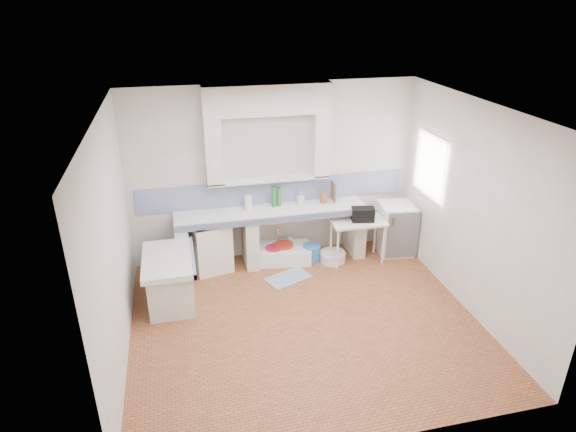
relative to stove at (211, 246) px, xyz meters
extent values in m
plane|color=#9F5833|center=(1.07, -1.69, -0.39)|extent=(4.50, 4.50, 0.00)
plane|color=silver|center=(1.07, -1.69, 2.41)|extent=(4.50, 4.50, 0.00)
plane|color=silver|center=(1.07, 0.31, 1.01)|extent=(4.50, 0.00, 4.50)
plane|color=silver|center=(1.07, -3.69, 1.01)|extent=(4.50, 0.00, 4.50)
plane|color=silver|center=(-1.18, -1.69, 1.01)|extent=(0.00, 4.50, 4.50)
plane|color=silver|center=(3.32, -1.69, 1.01)|extent=(0.00, 4.50, 4.50)
cube|color=silver|center=(0.97, 0.19, 2.18)|extent=(1.90, 0.25, 0.45)
cube|color=#362011|center=(3.50, -0.49, 1.21)|extent=(0.35, 0.86, 1.06)
cube|color=white|center=(3.35, -0.49, 1.59)|extent=(0.01, 0.84, 0.24)
cube|color=white|center=(0.97, 0.01, 0.47)|extent=(3.00, 0.60, 0.08)
cube|color=navy|center=(0.97, -0.27, 0.47)|extent=(3.00, 0.04, 0.10)
cube|color=silver|center=(-0.43, 0.01, 0.02)|extent=(0.20, 0.55, 0.82)
cube|color=silver|center=(0.62, 0.01, 0.02)|extent=(0.20, 0.55, 0.82)
cube|color=silver|center=(2.37, 0.01, 0.02)|extent=(0.20, 0.55, 0.82)
cube|color=white|center=(-0.63, -0.79, 0.27)|extent=(0.70, 1.10, 0.08)
cube|color=silver|center=(-0.63, -0.79, -0.08)|extent=(0.60, 1.00, 0.62)
cube|color=navy|center=(-0.30, -0.79, 0.27)|extent=(0.04, 1.10, 0.10)
cube|color=navy|center=(1.07, 0.30, 0.71)|extent=(4.27, 0.03, 0.40)
cube|color=white|center=(0.00, 0.00, 0.00)|extent=(0.66, 0.64, 0.79)
cube|color=white|center=(1.11, -0.01, -0.28)|extent=(1.00, 0.64, 0.23)
cube|color=white|center=(2.30, -0.28, -0.04)|extent=(0.87, 0.49, 0.04)
cube|color=white|center=(3.03, -0.13, 0.03)|extent=(0.61, 0.61, 0.85)
cylinder|color=red|center=(0.99, -0.04, -0.26)|extent=(0.38, 0.38, 0.27)
cylinder|color=red|center=(1.16, 0.00, -0.25)|extent=(0.39, 0.39, 0.29)
cylinder|color=#3577C6|center=(1.59, -0.12, -0.26)|extent=(0.37, 0.37, 0.27)
cylinder|color=white|center=(1.93, -0.22, -0.31)|extent=(0.51, 0.51, 0.16)
cylinder|color=silver|center=(0.98, 0.16, -0.26)|extent=(0.09, 0.09, 0.28)
cylinder|color=silver|center=(1.31, 0.15, -0.24)|extent=(0.10, 0.10, 0.31)
cube|color=black|center=(2.37, -0.30, 0.43)|extent=(0.38, 0.27, 0.22)
cylinder|color=#286D2E|center=(1.04, 0.14, 0.67)|extent=(0.09, 0.09, 0.34)
cylinder|color=#286D2E|center=(1.12, 0.16, 0.66)|extent=(0.09, 0.09, 0.31)
cube|color=brown|center=(1.84, 0.11, 0.60)|extent=(0.11, 0.09, 0.18)
cube|color=brown|center=(2.03, 0.16, 0.66)|extent=(0.03, 0.23, 0.31)
cylinder|color=white|center=(0.63, 0.12, 0.62)|extent=(0.11, 0.11, 0.22)
imported|color=white|center=(1.48, 0.16, 0.61)|extent=(0.12, 0.12, 0.21)
cube|color=#324F7D|center=(1.10, -0.57, -0.39)|extent=(0.77, 0.61, 0.01)
camera|label=1|loc=(-0.36, -6.89, 3.60)|focal=30.81mm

